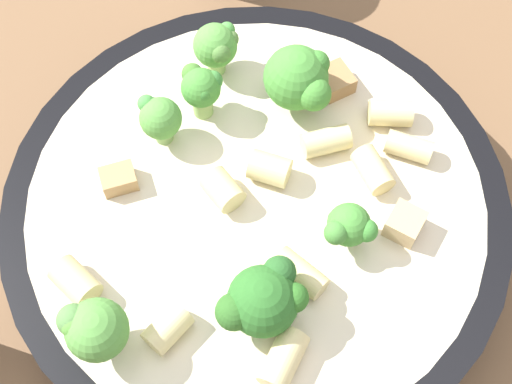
% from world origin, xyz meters
% --- Properties ---
extents(ground_plane, '(2.00, 2.00, 0.00)m').
position_xyz_m(ground_plane, '(0.00, 0.00, 0.00)').
color(ground_plane, brown).
extents(pasta_bowl, '(0.28, 0.28, 0.04)m').
position_xyz_m(pasta_bowl, '(0.00, 0.00, 0.02)').
color(pasta_bowl, black).
rests_on(pasta_bowl, ground_plane).
extents(broccoli_floret_0, '(0.03, 0.03, 0.04)m').
position_xyz_m(broccoli_floret_0, '(0.03, 0.10, 0.07)').
color(broccoli_floret_0, '#84AD60').
rests_on(broccoli_floret_0, pasta_bowl).
extents(broccoli_floret_1, '(0.03, 0.02, 0.03)m').
position_xyz_m(broccoli_floret_1, '(0.07, -0.01, 0.06)').
color(broccoli_floret_1, '#84AD60').
rests_on(broccoli_floret_1, pasta_bowl).
extents(broccoli_floret_2, '(0.04, 0.04, 0.04)m').
position_xyz_m(broccoli_floret_2, '(0.01, -0.07, 0.06)').
color(broccoli_floret_2, '#84AD60').
rests_on(broccoli_floret_2, pasta_bowl).
extents(broccoli_floret_3, '(0.03, 0.02, 0.03)m').
position_xyz_m(broccoli_floret_3, '(-0.05, 0.00, 0.06)').
color(broccoli_floret_3, '#84AD60').
rests_on(broccoli_floret_3, pasta_bowl).
extents(broccoli_floret_4, '(0.02, 0.02, 0.03)m').
position_xyz_m(broccoli_floret_4, '(0.05, -0.04, 0.06)').
color(broccoli_floret_4, '#93B766').
rests_on(broccoli_floret_4, pasta_bowl).
extents(broccoli_floret_5, '(0.04, 0.04, 0.04)m').
position_xyz_m(broccoli_floret_5, '(-0.03, 0.06, 0.06)').
color(broccoli_floret_5, '#93B766').
rests_on(broccoli_floret_5, pasta_bowl).
extents(broccoli_floret_6, '(0.03, 0.03, 0.03)m').
position_xyz_m(broccoli_floret_6, '(0.06, -0.07, 0.06)').
color(broccoli_floret_6, '#93B766').
rests_on(broccoli_floret_6, pasta_bowl).
extents(rigatoni_0, '(0.02, 0.03, 0.02)m').
position_xyz_m(rigatoni_0, '(0.01, 0.08, 0.05)').
color(rigatoni_0, beige).
rests_on(rigatoni_0, pasta_bowl).
extents(rigatoni_1, '(0.03, 0.02, 0.02)m').
position_xyz_m(rigatoni_1, '(0.06, 0.08, 0.05)').
color(rigatoni_1, beige).
rests_on(rigatoni_1, pasta_bowl).
extents(rigatoni_2, '(0.03, 0.02, 0.01)m').
position_xyz_m(rigatoni_2, '(-0.06, -0.06, 0.05)').
color(rigatoni_2, beige).
rests_on(rigatoni_2, pasta_bowl).
extents(rigatoni_3, '(0.03, 0.03, 0.01)m').
position_xyz_m(rigatoni_3, '(-0.02, -0.05, 0.05)').
color(rigatoni_3, beige).
rests_on(rigatoni_3, pasta_bowl).
extents(rigatoni_4, '(0.03, 0.02, 0.01)m').
position_xyz_m(rigatoni_4, '(-0.05, -0.08, 0.05)').
color(rigatoni_4, beige).
rests_on(rigatoni_4, pasta_bowl).
extents(rigatoni_5, '(0.02, 0.03, 0.02)m').
position_xyz_m(rigatoni_5, '(-0.05, 0.07, 0.05)').
color(rigatoni_5, beige).
rests_on(rigatoni_5, pasta_bowl).
extents(rigatoni_6, '(0.03, 0.02, 0.01)m').
position_xyz_m(rigatoni_6, '(-0.04, 0.03, 0.05)').
color(rigatoni_6, beige).
rests_on(rigatoni_6, pasta_bowl).
extents(rigatoni_7, '(0.03, 0.03, 0.01)m').
position_xyz_m(rigatoni_7, '(-0.05, -0.04, 0.05)').
color(rigatoni_7, beige).
rests_on(rigatoni_7, pasta_bowl).
extents(rigatoni_8, '(0.02, 0.02, 0.02)m').
position_xyz_m(rigatoni_8, '(0.00, -0.02, 0.05)').
color(rigatoni_8, beige).
rests_on(rigatoni_8, pasta_bowl).
extents(rigatoni_9, '(0.03, 0.02, 0.02)m').
position_xyz_m(rigatoni_9, '(0.02, 0.01, 0.05)').
color(rigatoni_9, beige).
rests_on(rigatoni_9, pasta_bowl).
extents(chicken_chunk_0, '(0.03, 0.03, 0.01)m').
position_xyz_m(chicken_chunk_0, '(-0.01, -0.09, 0.05)').
color(chicken_chunk_0, '#A87A4C').
rests_on(chicken_chunk_0, pasta_bowl).
extents(chicken_chunk_1, '(0.02, 0.02, 0.01)m').
position_xyz_m(chicken_chunk_1, '(0.07, 0.02, 0.05)').
color(chicken_chunk_1, tan).
rests_on(chicken_chunk_1, pasta_bowl).
extents(chicken_chunk_2, '(0.02, 0.02, 0.01)m').
position_xyz_m(chicken_chunk_2, '(-0.08, -0.02, 0.05)').
color(chicken_chunk_2, tan).
rests_on(chicken_chunk_2, pasta_bowl).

